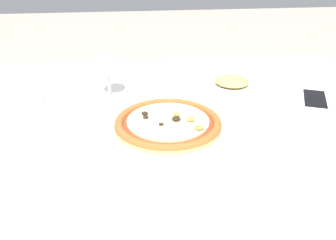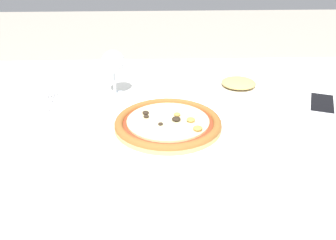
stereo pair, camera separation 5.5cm
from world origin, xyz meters
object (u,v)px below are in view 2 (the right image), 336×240
dining_table (172,141)px  wine_glass_far_left (113,64)px  cell_phone (322,104)px  pizza_plate (168,125)px  fork (49,104)px  side_plate (238,86)px

dining_table → wine_glass_far_left: (-0.17, 0.15, 0.18)m
dining_table → cell_phone: cell_phone is taller
dining_table → pizza_plate: (-0.01, -0.08, 0.10)m
pizza_plate → fork: size_ratio=1.83×
pizza_plate → side_plate: size_ratio=1.67×
pizza_plate → cell_phone: 0.47m
cell_phone → side_plate: bearing=148.1°
dining_table → side_plate: 0.30m
dining_table → wine_glass_far_left: 0.29m
dining_table → pizza_plate: bearing=-99.5°
pizza_plate → side_plate: bearing=48.5°
dining_table → fork: fork is taller
dining_table → fork: size_ratio=7.93×
pizza_plate → cell_phone: bearing=16.1°
side_plate → pizza_plate: bearing=-131.5°
pizza_plate → wine_glass_far_left: 0.29m
wine_glass_far_left → fork: bearing=-160.9°
dining_table → side_plate: side_plate is taller
fork → side_plate: (0.57, 0.10, 0.01)m
pizza_plate → wine_glass_far_left: (-0.15, 0.23, 0.08)m
cell_phone → wine_glass_far_left: bearing=170.6°
dining_table → side_plate: size_ratio=7.24×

